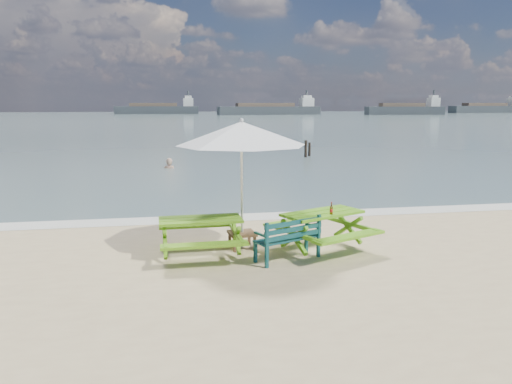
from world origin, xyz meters
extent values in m
plane|color=slate|center=(0.00, 85.00, 0.00)|extent=(300.00, 300.00, 0.00)
cube|color=silver|center=(0.00, 4.60, 0.01)|extent=(22.00, 0.90, 0.01)
cube|color=#5A9516|center=(-1.25, 1.24, 0.78)|extent=(1.71, 0.84, 0.05)
cube|color=#5A9516|center=(-1.27, 2.03, 0.46)|extent=(1.69, 0.34, 0.05)
cube|color=#5A9516|center=(-1.23, 0.45, 0.46)|extent=(1.69, 0.34, 0.05)
cube|color=#5A9516|center=(-1.25, 1.24, 0.36)|extent=(1.61, 0.99, 0.72)
cube|color=#599D17|center=(1.36, 1.23, 0.81)|extent=(1.94, 1.46, 0.05)
cube|color=#599D17|center=(1.03, 1.99, 0.48)|extent=(1.73, 0.99, 0.05)
cube|color=#599D17|center=(1.69, 0.48, 0.48)|extent=(1.73, 0.99, 0.05)
cube|color=#599D17|center=(1.36, 1.23, 0.37)|extent=(1.91, 1.57, 0.75)
cube|color=#0F3D3F|center=(0.46, 0.72, 0.44)|extent=(1.45, 0.93, 0.04)
cube|color=#0F3D3F|center=(0.54, 0.52, 0.68)|extent=(1.30, 0.59, 0.36)
cube|color=#0F3D3F|center=(0.46, 0.72, 0.22)|extent=(1.38, 0.95, 0.44)
cube|color=brown|center=(-0.32, 1.66, 0.33)|extent=(0.62, 0.62, 0.06)
cube|color=brown|center=(-0.32, 1.66, 0.16)|extent=(0.54, 0.54, 0.31)
cylinder|color=silver|center=(-0.32, 1.66, 1.34)|extent=(0.06, 0.06, 2.68)
cone|color=silver|center=(-0.32, 1.66, 2.51)|extent=(3.09, 3.09, 0.50)
cylinder|color=brown|center=(1.48, 1.00, 0.92)|extent=(0.06, 0.06, 0.16)
cylinder|color=brown|center=(1.48, 1.00, 1.06)|extent=(0.03, 0.03, 0.07)
cylinder|color=red|center=(1.48, 1.00, 0.92)|extent=(0.07, 0.07, 0.06)
imported|color=tan|center=(-1.82, 15.68, -0.42)|extent=(0.78, 0.63, 1.84)
cylinder|color=black|center=(6.05, 19.26, 0.39)|extent=(0.16, 0.16, 1.19)
cylinder|color=black|center=(6.45, 19.86, 0.30)|extent=(0.15, 0.15, 1.00)
cube|color=#353A3E|center=(58.72, 112.92, 1.00)|extent=(20.35, 5.37, 2.20)
cube|color=silver|center=(66.35, 112.39, 3.20)|extent=(2.61, 3.16, 2.20)
cube|color=#353A3E|center=(24.32, 119.16, 1.00)|extent=(27.09, 6.34, 2.20)
cube|color=silver|center=(34.48, 120.06, 3.20)|extent=(3.47, 3.27, 2.20)
cube|color=#353A3E|center=(-4.46, 132.50, 1.00)|extent=(22.81, 5.26, 2.20)
cube|color=silver|center=(4.12, 132.02, 3.20)|extent=(2.88, 3.15, 2.20)
cube|color=#353A3E|center=(95.01, 131.15, 1.00)|extent=(25.58, 6.67, 2.20)
camera|label=1|loc=(-1.87, -8.80, 3.16)|focal=35.00mm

